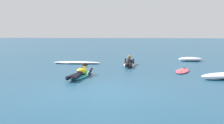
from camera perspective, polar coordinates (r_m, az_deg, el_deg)
name	(u,v)px	position (r m, az deg, el deg)	size (l,w,h in m)	color
ground_plane	(122,59)	(18.23, 2.05, 0.54)	(120.00, 120.00, 0.00)	navy
surfer_near	(81,73)	(11.22, -6.20, -2.24)	(0.74, 2.65, 0.53)	#2DB2D1
surfer_far	(129,63)	(14.92, 3.41, -0.18)	(0.62, 2.67, 0.55)	silver
drifting_surfboard	(182,71)	(13.03, 13.84, -1.70)	(0.99, 1.89, 0.16)	#E54C66
whitewater_mid_right	(191,59)	(17.71, 15.37, 0.53)	(1.44, 0.78, 0.24)	white
whitewater_back	(77,63)	(15.85, -7.00, -0.12)	(2.62, 0.70, 0.13)	white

